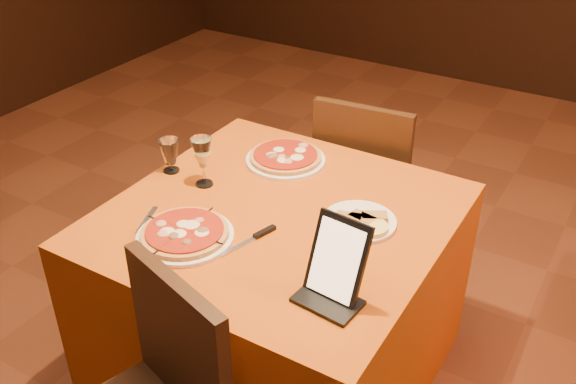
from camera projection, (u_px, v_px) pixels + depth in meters
The scene contains 11 objects.
main_table at pixel (279, 297), 2.37m from camera, with size 1.10×1.10×0.75m, color #AE480B.
chair_main_far at pixel (372, 183), 2.92m from camera, with size 0.41×0.41×0.91m, color black, non-canonical shape.
pizza_near at pixel (185, 235), 2.04m from camera, with size 0.31×0.31×0.03m.
pizza_far at pixel (286, 158), 2.47m from camera, with size 0.31×0.31×0.03m.
cutlet_dish at pixel (359, 220), 2.11m from camera, with size 0.25×0.25×0.03m.
wine_glass at pixel (203, 162), 2.28m from camera, with size 0.08×0.08×0.19m, color #F3E38A, non-canonical shape.
water_glass at pixel (170, 156), 2.38m from camera, with size 0.07×0.07×0.13m, color white, non-canonical shape.
tablet at pixel (338, 259), 1.76m from camera, with size 0.17×0.01×0.24m, color black.
knife at pixel (244, 244), 2.02m from camera, with size 0.19×0.02×0.01m, color silver.
fork_near at pixel (147, 220), 2.13m from camera, with size 0.16×0.02×0.01m, color #A8A8AF.
fork_far at pixel (309, 168), 2.43m from camera, with size 0.17×0.02×0.01m, color silver.
Camera 1 is at (0.93, -1.43, 1.95)m, focal length 40.00 mm.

